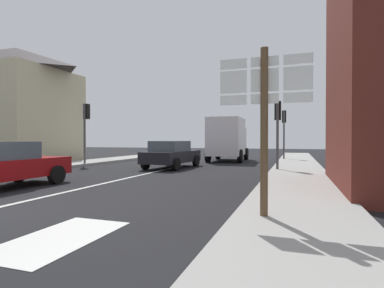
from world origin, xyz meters
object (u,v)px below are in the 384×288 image
Objects in this scene: sedan_far at (172,154)px; delivery_truck at (228,138)px; route_sign_post at (264,114)px; traffic_light_near_right at (278,119)px; traffic_light_far_right at (284,124)px; sedan_near at (0,165)px; traffic_light_near_left at (86,120)px.

sedan_far is 0.85× the size of delivery_truck.
traffic_light_near_right is at bearing 91.62° from route_sign_post.
delivery_truck is 7.59m from traffic_light_near_right.
delivery_truck is 1.37× the size of traffic_light_far_right.
sedan_near is 0.83× the size of delivery_truck.
route_sign_post is at bearing -58.82° from sedan_far.
traffic_light_far_right reaches higher than route_sign_post.
traffic_light_near_right is (11.05, -0.07, -0.22)m from traffic_light_near_left.
traffic_light_near_left is (-11.32, 9.55, 0.72)m from route_sign_post.
sedan_near is at bearing -105.53° from delivery_truck.
delivery_truck reaches higher than sedan_far.
traffic_light_far_right reaches higher than traffic_light_near_right.
sedan_far is 1.17× the size of traffic_light_near_left.
sedan_far is at bearing 1.16° from traffic_light_near_left.
traffic_light_far_right reaches higher than sedan_far.
sedan_near is at bearing -105.57° from sedan_far.
traffic_light_near_left is at bearing 179.65° from traffic_light_near_right.
route_sign_post is (5.85, -9.66, 1.24)m from sedan_far.
traffic_light_near_left is 11.05m from traffic_light_near_right.
route_sign_post is 18.03m from traffic_light_far_right.
sedan_far is at bearing 74.43° from sedan_near.
traffic_light_far_right is 1.10× the size of traffic_light_near_right.
traffic_light_far_right is 8.54m from traffic_light_near_right.
delivery_truck is 16.50m from route_sign_post.
traffic_light_near_left reaches higher than sedan_far.
sedan_far is 5.82m from traffic_light_near_left.
delivery_truck is (4.06, 14.62, 0.89)m from sedan_near.
sedan_far is 1.27× the size of traffic_light_near_right.
route_sign_post is 0.87× the size of traffic_light_near_left.
traffic_light_near_left is at bearing 111.11° from sedan_near.
sedan_near is 1.14× the size of traffic_light_near_left.
sedan_near is 11.46m from traffic_light_near_right.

